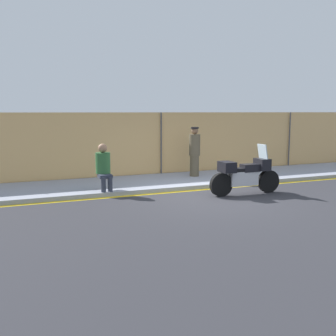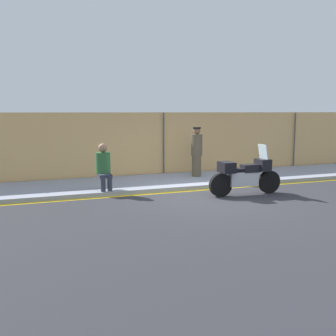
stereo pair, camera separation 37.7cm
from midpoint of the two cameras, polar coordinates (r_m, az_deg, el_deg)
The scene contains 7 objects.
ground_plane at distance 11.05m, azimuth 5.19°, elevation -4.24°, with size 120.00×120.00×0.00m, color #2D2D33.
sidewalk at distance 13.22m, azimuth 0.30°, elevation -1.87°, with size 42.84×2.69×0.12m.
curb_paint_stripe at distance 11.95m, azimuth 2.94°, elevation -3.26°, with size 42.84×0.18×0.01m.
storefront_fence at distance 14.41m, azimuth -1.89°, elevation 3.41°, with size 40.70×0.17×2.34m.
motorcycle at distance 11.45m, azimuth 10.19°, elevation -0.96°, with size 2.24×0.53×1.44m.
officer_standing at distance 13.70m, azimuth 3.09°, elevation 2.44°, with size 0.39×0.39×1.72m.
person_seated_on_curb at distance 11.50m, azimuth -10.28°, elevation 0.49°, with size 0.42×0.70×1.34m.
Camera 1 is at (-5.17, -9.51, 2.37)m, focal length 42.00 mm.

